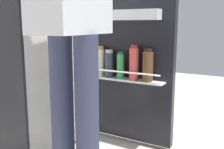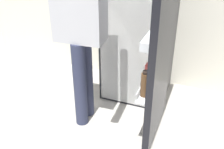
{
  "view_description": "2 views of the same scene",
  "coord_description": "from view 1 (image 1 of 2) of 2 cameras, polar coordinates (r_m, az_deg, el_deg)",
  "views": [
    {
      "loc": [
        -1.37,
        -0.95,
        0.88
      ],
      "look_at": [
        0.03,
        -0.12,
        0.57
      ],
      "focal_mm": 43.42,
      "sensor_mm": 36.0,
      "label": 1
    },
    {
      "loc": [
        0.71,
        -2.03,
        1.7
      ],
      "look_at": [
        -0.05,
        -0.09,
        0.54
      ],
      "focal_mm": 43.28,
      "sensor_mm": 36.0,
      "label": 2
    }
  ],
  "objects": [
    {
      "name": "refrigerator",
      "position": [
        2.02,
        -15.56,
        8.87
      ],
      "size": [
        0.72,
        1.28,
        1.67
      ],
      "color": "black",
      "rests_on": "ground_plane"
    }
  ]
}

